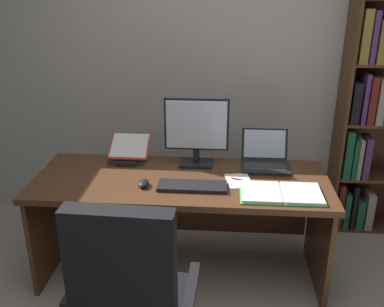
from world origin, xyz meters
The scene contains 10 objects.
wall_back centered at (0.00, 1.90, 1.30)m, with size 5.70×0.12×2.59m, color #B2ADA3.
desk centered at (-0.22, 1.01, 0.53)m, with size 1.89×0.72×0.72m.
monitor centered at (-0.14, 1.17, 0.95)m, with size 0.43×0.16×0.47m.
laptop centered at (0.33, 1.17, 0.77)m, with size 0.31×0.30×0.23m.
keyboard centered at (-0.14, 0.80, 0.73)m, with size 0.42×0.15×0.02m, color black.
computer_mouse centered at (-0.44, 0.80, 0.74)m, with size 0.06×0.10×0.04m, color black.
reading_stand_with_book centered at (-0.62, 1.23, 0.79)m, with size 0.28×0.28×0.15m.
open_binder centered at (0.39, 0.75, 0.73)m, with size 0.49×0.29×0.02m.
notepad centered at (0.14, 0.91, 0.72)m, with size 0.15×0.21×0.01m, color white.
pen centered at (0.16, 0.91, 0.73)m, with size 0.01×0.01×0.14m, color maroon.
Camera 1 is at (0.04, -1.56, 1.90)m, focal length 40.47 mm.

